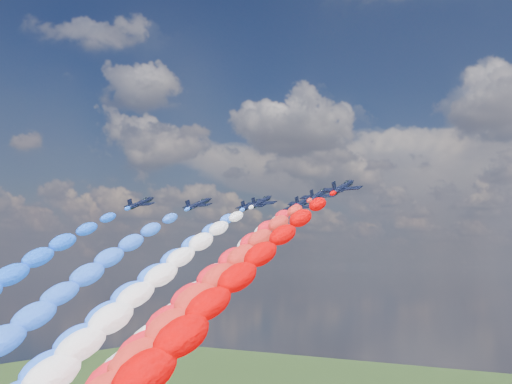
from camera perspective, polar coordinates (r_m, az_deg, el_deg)
The scene contains 15 objects.
jet_0 at distance 171.72m, azimuth -10.17°, elevation -0.98°, with size 8.55×11.46×2.53m, color black, non-canonical shape.
jet_1 at distance 172.25m, azimuth -5.12°, elevation -1.07°, with size 8.55×11.46×2.53m, color black, non-canonical shape.
trail_1 at distance 137.78m, azimuth -18.16°, elevation -10.77°, with size 7.33×94.57×58.66m, color blue, non-canonical shape.
jet_2 at distance 173.59m, azimuth -0.37°, elevation -1.14°, with size 8.55×11.46×2.53m, color black, non-canonical shape.
trail_2 at distance 136.09m, azimuth -12.07°, elevation -11.01°, with size 7.33×94.57×58.66m, color blue, non-canonical shape.
jet_3 at distance 165.52m, azimuth 0.48°, elevation -0.87°, with size 8.55×11.46×2.53m, color black, non-canonical shape.
trail_3 at distance 127.66m, azimuth -11.72°, elevation -11.32°, with size 7.33×94.57×58.66m, color white, non-canonical shape.
jet_4 at distance 177.04m, azimuth 3.85°, elevation -1.23°, with size 8.55×11.46×2.53m, color black, non-canonical shape.
trail_4 at distance 137.07m, azimuth -6.37°, elevation -11.08°, with size 7.33×94.57×58.66m, color white, non-canonical shape.
jet_5 at distance 163.50m, azimuth 4.37°, elevation -0.78°, with size 8.55×11.46×2.53m, color black, non-canonical shape.
trail_5 at distance 123.45m, azimuth -6.81°, elevation -11.57°, with size 7.33×94.57×58.66m, color red, non-canonical shape.
jet_6 at distance 149.89m, azimuth 5.61°, elevation -0.23°, with size 8.55×11.46×2.53m, color black, non-canonical shape.
trail_6 at distance 109.42m, azimuth -6.53°, elevation -12.21°, with size 7.33×94.57×58.66m, color red, non-canonical shape.
jet_7 at distance 136.49m, azimuth 7.68°, elevation 0.43°, with size 8.55×11.46×2.53m, color black, non-canonical shape.
trail_7 at distance 95.19m, azimuth -5.31°, elevation -13.06°, with size 7.33×94.57×58.66m, color #D00001, non-canonical shape.
Camera 1 is at (89.14, -129.02, 81.15)m, focal length 45.26 mm.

